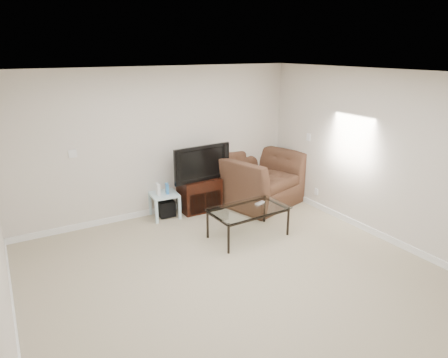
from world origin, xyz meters
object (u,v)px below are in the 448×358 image
tv_stand (199,194)px  coffee_table (248,222)px  side_table (165,205)px  recliner (259,170)px  subwoofer (166,208)px  television (199,162)px

tv_stand → coffee_table: (0.16, -1.35, -0.06)m
tv_stand → side_table: bearing=180.0°
recliner → side_table: bearing=156.2°
coffee_table → tv_stand: bearing=96.7°
side_table → recliner: recliner is taller
tv_stand → subwoofer: bearing=178.6°
tv_stand → subwoofer: size_ratio=2.59×
tv_stand → recliner: size_ratio=0.49×
television → side_table: (-0.66, 0.03, -0.68)m
side_table → coffee_table: size_ratio=0.38×
tv_stand → subwoofer: (-0.64, 0.02, -0.14)m
television → recliner: (1.12, -0.20, -0.27)m
television → side_table: television is taller
recliner → television: bearing=153.4°
television → coffee_table: (0.16, -1.32, -0.66)m
side_table → recliner: size_ratio=0.31×
subwoofer → side_table: bearing=-150.8°
subwoofer → coffee_table: (0.79, -1.36, 0.08)m
television → subwoofer: bearing=171.6°
coffee_table → subwoofer: bearing=120.2°
side_table → coffee_table: 1.58m
television → side_table: size_ratio=2.25×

